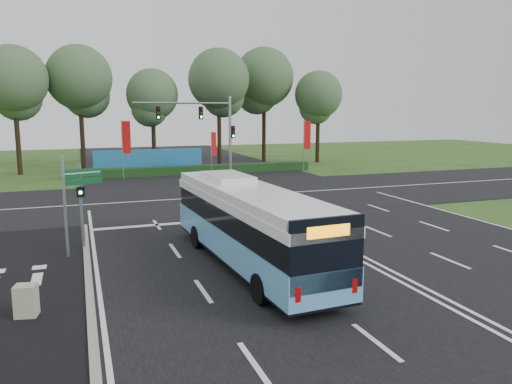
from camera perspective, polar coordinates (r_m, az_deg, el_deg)
ground at (r=23.37m, az=6.93°, el=-5.26°), size 120.00×120.00×0.00m
road_main at (r=23.37m, az=6.93°, el=-5.21°), size 20.00×120.00×0.04m
road_cross at (r=34.27m, az=-2.04°, el=-0.44°), size 120.00×14.00×0.05m
bike_path at (r=18.31m, az=-26.20°, el=-10.27°), size 5.00×18.00×0.06m
kerb_strip at (r=18.16m, az=-18.56°, el=-9.84°), size 0.25×18.00×0.12m
city_bus at (r=18.71m, az=-0.81°, el=-3.72°), size 3.03×11.48×3.26m
pedestrian_signal at (r=22.12m, az=-19.35°, el=-1.26°), size 0.34×0.43×3.66m
street_sign at (r=21.07m, az=-20.18°, el=-0.20°), size 1.52×0.62×4.12m
utility_cabinet at (r=15.95m, az=-24.78°, el=-11.31°), size 0.67×0.60×0.98m
banner_flag_left at (r=43.18m, az=-14.71°, el=5.64°), size 0.74×0.20×5.06m
banner_flag_mid at (r=45.24m, az=-4.91°, el=5.23°), size 0.55×0.27×3.96m
banner_flag_right at (r=47.40m, az=5.76°, el=6.12°), size 0.73×0.10×4.93m
traffic_light_gantry at (r=42.02m, az=-5.35°, el=7.71°), size 8.41×0.28×7.00m
hedge at (r=46.17m, az=-6.75°, el=2.53°), size 22.00×1.20×0.80m
blue_hoarding at (r=47.84m, az=-12.13°, el=3.47°), size 10.00×0.30×2.20m
eucalyptus_row at (r=51.67m, az=-11.68°, el=12.19°), size 40.86×9.34×12.70m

